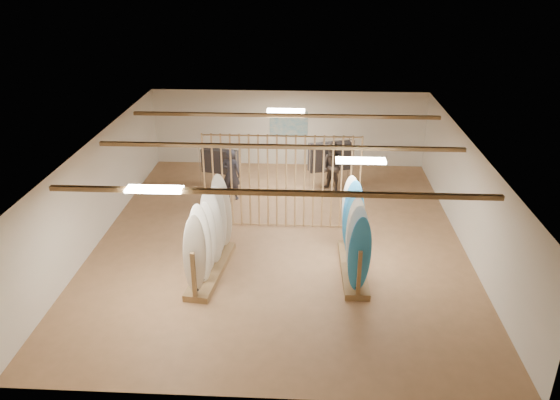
# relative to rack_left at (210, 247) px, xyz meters

# --- Properties ---
(floor) EXTENTS (12.00, 12.00, 0.00)m
(floor) POSITION_rel_rack_left_xyz_m (1.62, 1.85, -0.74)
(floor) COLOR #A57750
(floor) RESTS_ON ground
(ceiling) EXTENTS (12.00, 12.00, 0.00)m
(ceiling) POSITION_rel_rack_left_xyz_m (1.62, 1.85, 2.06)
(ceiling) COLOR #999791
(ceiling) RESTS_ON ground
(wall_back) EXTENTS (12.00, 0.00, 12.00)m
(wall_back) POSITION_rel_rack_left_xyz_m (1.62, 7.85, 0.66)
(wall_back) COLOR white
(wall_back) RESTS_ON ground
(wall_front) EXTENTS (12.00, 0.00, 12.00)m
(wall_front) POSITION_rel_rack_left_xyz_m (1.62, -4.15, 0.66)
(wall_front) COLOR white
(wall_front) RESTS_ON ground
(wall_left) EXTENTS (0.00, 12.00, 12.00)m
(wall_left) POSITION_rel_rack_left_xyz_m (-3.38, 1.85, 0.66)
(wall_left) COLOR white
(wall_left) RESTS_ON ground
(wall_right) EXTENTS (0.00, 12.00, 12.00)m
(wall_right) POSITION_rel_rack_left_xyz_m (6.62, 1.85, 0.66)
(wall_right) COLOR white
(wall_right) RESTS_ON ground
(ceiling_slats) EXTENTS (9.50, 6.12, 0.10)m
(ceiling_slats) POSITION_rel_rack_left_xyz_m (1.62, 1.85, 1.98)
(ceiling_slats) COLOR olive
(ceiling_slats) RESTS_ON ground
(light_panels) EXTENTS (1.20, 0.35, 0.06)m
(light_panels) POSITION_rel_rack_left_xyz_m (1.62, 1.85, 2.00)
(light_panels) COLOR white
(light_panels) RESTS_ON ground
(bamboo_partition) EXTENTS (4.45, 0.05, 2.78)m
(bamboo_partition) POSITION_rel_rack_left_xyz_m (1.62, 2.65, 0.66)
(bamboo_partition) COLOR tan
(bamboo_partition) RESTS_ON ground
(poster) EXTENTS (1.40, 0.03, 0.90)m
(poster) POSITION_rel_rack_left_xyz_m (1.62, 7.83, 0.86)
(poster) COLOR teal
(poster) RESTS_ON ground
(rack_left) EXTENTS (0.89, 2.72, 2.15)m
(rack_left) POSITION_rel_rack_left_xyz_m (0.00, 0.00, 0.00)
(rack_left) COLOR olive
(rack_left) RESTS_ON floor
(rack_right) EXTENTS (0.63, 2.66, 2.13)m
(rack_right) POSITION_rel_rack_left_xyz_m (3.54, 0.27, -0.01)
(rack_right) COLOR olive
(rack_right) RESTS_ON floor
(clothing_rack_a) EXTENTS (1.30, 0.63, 1.43)m
(clothing_rack_a) POSITION_rel_rack_left_xyz_m (-0.59, 5.52, 0.20)
(clothing_rack_a) COLOR silver
(clothing_rack_a) RESTS_ON floor
(clothing_rack_b) EXTENTS (1.48, 0.80, 1.66)m
(clothing_rack_b) POSITION_rel_rack_left_xyz_m (3.09, 5.77, 0.34)
(clothing_rack_b) COLOR silver
(clothing_rack_b) RESTS_ON floor
(shopper_a) EXTENTS (0.78, 0.61, 1.92)m
(shopper_a) POSITION_rel_rack_left_xyz_m (-0.09, 4.55, 0.22)
(shopper_a) COLOR #292830
(shopper_a) RESTS_ON floor
(shopper_b) EXTENTS (1.17, 1.13, 1.91)m
(shopper_b) POSITION_rel_rack_left_xyz_m (3.17, 5.35, 0.22)
(shopper_b) COLOR #3E342F
(shopper_b) RESTS_ON floor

